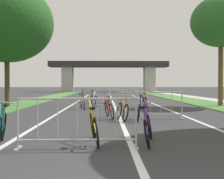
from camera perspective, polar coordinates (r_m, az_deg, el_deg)
grass_verge_left at (r=27.54m, az=-13.13°, el=-1.73°), size 2.39×59.48×0.05m
grass_verge_right at (r=27.79m, az=12.78°, el=-1.71°), size 2.39×59.48×0.05m
sidewalk_path_right at (r=28.37m, az=16.88°, el=-1.64°), size 1.78×59.48×0.08m
lane_stripe_center at (r=19.84m, az=0.31°, el=-2.82°), size 0.14×34.41×0.01m
lane_stripe_right_lane at (r=20.11m, az=8.18°, el=-2.78°), size 0.14×34.41×0.01m
lane_stripe_left_lane at (r=19.96m, az=-7.62°, el=-2.80°), size 0.14×34.41×0.01m
overpass_bridge at (r=51.82m, az=-0.69°, el=3.94°), size 21.54×3.25×5.52m
tree_left_maple_mid at (r=18.21m, az=-20.40°, el=12.42°), size 5.46×5.46×7.27m
tree_right_oak_mid at (r=18.78m, az=21.07°, el=12.59°), size 3.63×3.63×6.69m
crowd_barrier_nearest at (r=5.94m, az=-6.97°, el=-6.75°), size 2.50×0.48×1.05m
crowd_barrier_second at (r=10.97m, az=7.74°, el=-3.19°), size 2.50×0.44×1.05m
crowd_barrier_third at (r=15.79m, az=0.68°, el=-1.91°), size 2.52×0.58×1.05m
crowd_barrier_fourth at (r=20.73m, az=-2.33°, el=-1.22°), size 2.50×0.45×1.05m
bicycle_orange_0 at (r=16.51m, az=6.59°, el=-2.37°), size 0.46×1.72×0.91m
bicycle_silver_1 at (r=15.23m, az=-6.06°, el=-2.62°), size 0.50×1.63×0.98m
bicycle_teal_2 at (r=6.71m, az=-21.32°, el=-7.24°), size 0.67×1.65×1.00m
bicycle_black_3 at (r=21.17m, az=-5.79°, el=-1.59°), size 0.52×1.71×1.01m
bicycle_blue_4 at (r=10.50m, az=5.49°, el=-4.26°), size 0.55×1.67×0.95m
bicycle_yellow_5 at (r=6.46m, az=-3.66°, el=-7.46°), size 0.53×1.70×1.00m
bicycle_white_6 at (r=16.26m, az=-3.53°, el=-2.32°), size 0.46×1.65×0.98m
bicycle_green_7 at (r=20.27m, az=-3.89°, el=-1.68°), size 0.53×1.73×0.97m
bicycle_purple_8 at (r=6.45m, az=7.21°, el=-7.65°), size 0.48×1.66×0.93m
bicycle_red_9 at (r=11.19m, az=-0.64°, el=-3.95°), size 0.62×1.68×0.89m
bicycle_orange_10 at (r=10.50m, az=2.12°, el=-4.27°), size 0.47×1.62×0.98m
bicycle_silver_11 at (r=20.26m, az=-0.69°, el=-1.76°), size 0.48×1.69×0.94m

